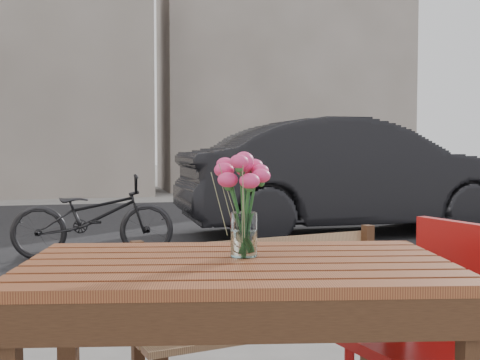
% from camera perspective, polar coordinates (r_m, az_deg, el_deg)
% --- Properties ---
extents(street, '(30.00, 8.12, 0.12)m').
position_cam_1_polar(street, '(6.97, -9.58, -6.28)').
color(street, black).
rests_on(street, ground).
extents(backdrop_buildings, '(15.50, 4.00, 8.00)m').
position_cam_1_polar(backdrop_buildings, '(16.39, -11.81, 11.55)').
color(backdrop_buildings, gray).
rests_on(backdrop_buildings, ground).
extents(main_table, '(1.43, 1.00, 0.80)m').
position_cam_1_polar(main_table, '(1.90, -0.21, -11.58)').
color(main_table, '#5E2A18').
rests_on(main_table, ground).
extents(main_bench, '(1.32, 0.63, 0.79)m').
position_cam_1_polar(main_bench, '(2.70, 2.92, -11.34)').
color(main_bench, '#865E45').
rests_on(main_bench, ground).
extents(red_chair, '(0.51, 0.51, 0.88)m').
position_cam_1_polar(red_chair, '(2.35, 18.21, -12.94)').
color(red_chair, '#A2100F').
rests_on(red_chair, ground).
extents(main_vase, '(0.18, 0.18, 0.33)m').
position_cam_1_polar(main_vase, '(1.91, 0.37, -1.11)').
color(main_vase, white).
rests_on(main_vase, main_table).
extents(parked_car, '(4.67, 1.65, 1.53)m').
position_cam_1_polar(parked_car, '(8.28, 10.55, 0.31)').
color(parked_car, black).
rests_on(parked_car, ground).
extents(bicycle, '(1.69, 0.65, 0.87)m').
position_cam_1_polar(bicycle, '(6.49, -13.74, -3.39)').
color(bicycle, black).
rests_on(bicycle, ground).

